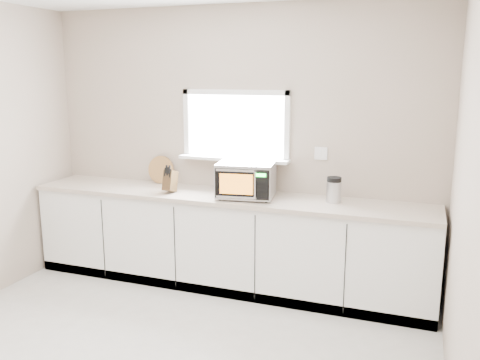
% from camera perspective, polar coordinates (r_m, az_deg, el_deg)
% --- Properties ---
extents(back_wall, '(4.00, 0.17, 2.70)m').
position_cam_1_polar(back_wall, '(5.04, -0.43, 4.02)').
color(back_wall, '#B6A390').
rests_on(back_wall, ground).
extents(cabinets, '(3.92, 0.60, 0.88)m').
position_cam_1_polar(cabinets, '(4.99, -1.62, -6.99)').
color(cabinets, white).
rests_on(cabinets, ground).
extents(countertop, '(3.92, 0.64, 0.04)m').
position_cam_1_polar(countertop, '(4.85, -1.69, -1.88)').
color(countertop, beige).
rests_on(countertop, cabinets).
extents(microwave, '(0.56, 0.47, 0.33)m').
position_cam_1_polar(microwave, '(4.69, 0.69, 0.06)').
color(microwave, black).
rests_on(microwave, countertop).
extents(knife_block, '(0.09, 0.19, 0.28)m').
position_cam_1_polar(knife_block, '(4.95, -7.85, -0.06)').
color(knife_block, '#4C361B').
rests_on(knife_block, countertop).
extents(cutting_board, '(0.29, 0.07, 0.29)m').
position_cam_1_polar(cutting_board, '(5.38, -8.88, 1.16)').
color(cutting_board, '#A97741').
rests_on(cutting_board, countertop).
extents(coffee_grinder, '(0.16, 0.16, 0.23)m').
position_cam_1_polar(coffee_grinder, '(4.62, 10.49, -1.06)').
color(coffee_grinder, '#B9BBC1').
rests_on(coffee_grinder, countertop).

